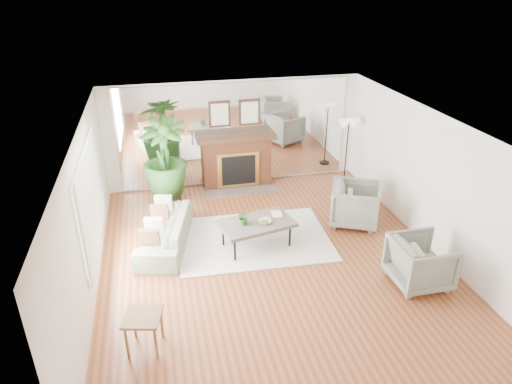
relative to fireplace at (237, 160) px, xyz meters
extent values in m
plane|color=brown|center=(0.00, -3.26, -0.66)|extent=(7.00, 7.00, 0.00)
cube|color=white|center=(-2.99, -3.26, 0.59)|extent=(0.02, 7.00, 2.50)
cube|color=white|center=(2.99, -3.26, 0.59)|extent=(0.02, 7.00, 2.50)
cube|color=white|center=(0.00, 0.23, 0.59)|extent=(6.00, 0.02, 2.50)
cube|color=silver|center=(0.00, 0.21, 0.59)|extent=(5.40, 0.04, 2.40)
cube|color=#B2E09E|center=(-2.96, -2.86, 0.69)|extent=(0.04, 2.40, 1.50)
cube|color=brown|center=(0.00, 0.02, -0.06)|extent=(1.60, 0.40, 1.20)
cube|color=gold|center=(0.00, -0.19, -0.18)|extent=(1.00, 0.04, 0.85)
cube|color=black|center=(0.00, -0.21, -0.18)|extent=(0.80, 0.04, 0.70)
cube|color=#61544C|center=(0.00, -0.33, -0.64)|extent=(1.70, 0.55, 0.03)
cube|color=#3F2514|center=(0.00, 0.00, 0.56)|extent=(1.85, 0.46, 0.10)
cube|color=black|center=(-0.35, 0.17, 1.09)|extent=(0.50, 0.04, 0.60)
cube|color=black|center=(0.35, 0.17, 1.09)|extent=(0.50, 0.04, 0.60)
cube|color=silver|center=(-0.17, -2.54, -0.64)|extent=(2.98, 2.19, 0.03)
cube|color=#61544C|center=(-0.17, -2.79, -0.16)|extent=(1.48, 1.05, 0.07)
cylinder|color=black|center=(-0.65, -3.18, -0.43)|extent=(0.04, 0.04, 0.47)
cylinder|color=black|center=(0.44, -2.94, -0.43)|extent=(0.04, 0.04, 0.47)
cylinder|color=black|center=(-0.77, -2.64, -0.43)|extent=(0.04, 0.04, 0.47)
cylinder|color=black|center=(0.32, -2.40, -0.43)|extent=(0.04, 0.04, 0.47)
imported|color=gray|center=(-1.83, -2.33, -0.37)|extent=(1.22, 2.13, 0.58)
imported|color=gray|center=(1.99, -2.36, -0.23)|extent=(1.25, 1.24, 0.86)
imported|color=gray|center=(2.20, -4.47, -0.25)|extent=(0.91, 0.88, 0.82)
cube|color=brown|center=(-2.23, -4.93, -0.13)|extent=(0.58, 0.58, 0.04)
cylinder|color=brown|center=(-2.47, -5.08, -0.40)|extent=(0.04, 0.04, 0.52)
cylinder|color=brown|center=(-2.09, -5.17, -0.40)|extent=(0.04, 0.04, 0.52)
cylinder|color=brown|center=(-2.38, -4.70, -0.40)|extent=(0.04, 0.04, 0.52)
cylinder|color=brown|center=(-2.00, -4.79, -0.40)|extent=(0.04, 0.04, 0.52)
cylinder|color=black|center=(-1.69, -0.67, -0.45)|extent=(0.58, 0.58, 0.42)
imported|color=#305C22|center=(-1.69, -0.67, 0.49)|extent=(1.17, 1.17, 1.71)
cylinder|color=black|center=(2.57, -0.47, -0.64)|extent=(0.27, 0.27, 0.04)
cylinder|color=black|center=(2.57, -0.47, 0.12)|extent=(0.03, 0.03, 1.55)
cone|color=beige|center=(2.45, -0.47, 0.84)|extent=(0.29, 0.29, 0.21)
cone|color=beige|center=(2.68, -0.47, 0.84)|extent=(0.29, 0.29, 0.21)
imported|color=#305C22|center=(-0.41, -2.82, 0.02)|extent=(0.26, 0.22, 0.29)
imported|color=brown|center=(-0.03, -2.85, -0.10)|extent=(0.27, 0.27, 0.06)
imported|color=brown|center=(0.18, -2.59, -0.11)|extent=(0.21, 0.27, 0.02)
camera|label=1|loc=(-1.82, -9.91, 4.04)|focal=32.00mm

